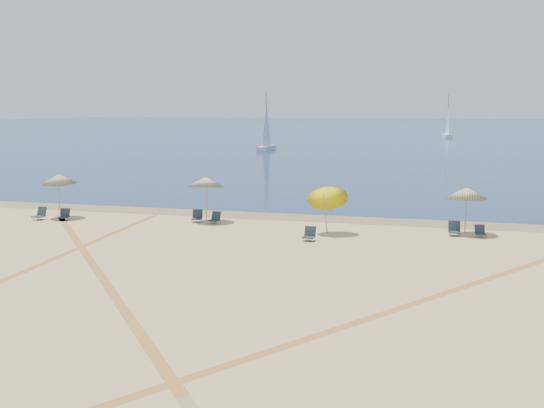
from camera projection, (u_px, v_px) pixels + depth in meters
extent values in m
plane|color=tan|center=(42.00, 379.00, 15.17)|extent=(160.00, 160.00, 0.00)
plane|color=#0C2151|center=(427.00, 127.00, 229.72)|extent=(500.00, 500.00, 0.00)
plane|color=olive|center=(290.00, 216.00, 38.06)|extent=(500.00, 500.00, 0.00)
cylinder|color=gray|center=(59.00, 197.00, 37.57)|extent=(0.05, 0.19, 2.39)
cone|color=#FFF1CA|center=(59.00, 179.00, 37.48)|extent=(1.96, 1.99, 0.66)
sphere|color=gray|center=(59.00, 174.00, 37.44)|extent=(0.08, 0.08, 0.08)
cylinder|color=gray|center=(207.00, 200.00, 36.47)|extent=(0.05, 0.28, 2.36)
cone|color=#FFF1CA|center=(206.00, 182.00, 36.22)|extent=(2.13, 2.18, 0.75)
sphere|color=gray|center=(206.00, 176.00, 36.18)|extent=(0.08, 0.08, 0.08)
cylinder|color=gray|center=(325.00, 214.00, 32.28)|extent=(0.05, 1.19, 2.18)
cone|color=yellow|center=(327.00, 193.00, 32.62)|extent=(2.05, 2.07, 1.45)
sphere|color=gray|center=(327.00, 188.00, 32.57)|extent=(0.08, 0.08, 0.08)
cylinder|color=gray|center=(466.00, 212.00, 32.71)|extent=(0.05, 0.05, 2.22)
cone|color=#FFF1CA|center=(466.00, 193.00, 32.57)|extent=(2.01, 2.01, 0.55)
sphere|color=gray|center=(467.00, 187.00, 32.53)|extent=(0.08, 0.08, 0.08)
cube|color=#1C232C|center=(39.00, 216.00, 36.90)|extent=(0.66, 0.66, 0.05)
cube|color=#1C232C|center=(42.00, 211.00, 37.13)|extent=(0.61, 0.29, 0.53)
cylinder|color=#A5A5AD|center=(33.00, 218.00, 36.80)|extent=(0.03, 0.03, 0.19)
cylinder|color=#A5A5AD|center=(40.00, 219.00, 36.62)|extent=(0.03, 0.03, 0.19)
cube|color=#1C232C|center=(64.00, 217.00, 36.73)|extent=(0.62, 0.62, 0.05)
cube|color=#1C232C|center=(65.00, 212.00, 36.96)|extent=(0.56, 0.29, 0.48)
cylinder|color=#A5A5AD|center=(58.00, 219.00, 36.58)|extent=(0.02, 0.02, 0.18)
cylinder|color=#A5A5AD|center=(65.00, 219.00, 36.54)|extent=(0.02, 0.02, 0.18)
cube|color=#1C232C|center=(197.00, 219.00, 36.16)|extent=(0.67, 0.67, 0.05)
cube|color=#1C232C|center=(198.00, 214.00, 36.39)|extent=(0.59, 0.33, 0.49)
cylinder|color=#A5A5AD|center=(192.00, 221.00, 35.98)|extent=(0.02, 0.02, 0.18)
cylinder|color=#A5A5AD|center=(200.00, 221.00, 35.97)|extent=(0.02, 0.02, 0.18)
cube|color=#1C232C|center=(214.00, 220.00, 35.70)|extent=(0.60, 0.60, 0.05)
cube|color=#1C232C|center=(216.00, 216.00, 35.90)|extent=(0.55, 0.27, 0.47)
cylinder|color=#A5A5AD|center=(209.00, 222.00, 35.62)|extent=(0.02, 0.02, 0.17)
cylinder|color=#A5A5AD|center=(216.00, 223.00, 35.44)|extent=(0.02, 0.02, 0.17)
cube|color=#1C232C|center=(309.00, 237.00, 30.99)|extent=(0.58, 0.58, 0.05)
cube|color=#1C232C|center=(310.00, 231.00, 31.21)|extent=(0.56, 0.23, 0.49)
cylinder|color=#A5A5AD|center=(303.00, 240.00, 30.88)|extent=(0.02, 0.02, 0.18)
cylinder|color=#A5A5AD|center=(312.00, 240.00, 30.74)|extent=(0.02, 0.02, 0.18)
cube|color=#1C232C|center=(455.00, 232.00, 32.24)|extent=(0.63, 0.63, 0.05)
cube|color=#1C232C|center=(454.00, 226.00, 32.48)|extent=(0.59, 0.27, 0.51)
cylinder|color=#A5A5AD|center=(450.00, 235.00, 32.09)|extent=(0.03, 0.03, 0.19)
cylinder|color=#A5A5AD|center=(459.00, 235.00, 32.01)|extent=(0.03, 0.03, 0.19)
cube|color=#1C232C|center=(480.00, 234.00, 31.89)|extent=(0.55, 0.55, 0.04)
cube|color=#1C232C|center=(480.00, 229.00, 32.10)|extent=(0.51, 0.25, 0.43)
cylinder|color=#A5A5AD|center=(476.00, 236.00, 31.76)|extent=(0.02, 0.02, 0.16)
cylinder|color=#A5A5AD|center=(485.00, 236.00, 31.72)|extent=(0.02, 0.02, 0.16)
cube|color=white|center=(266.00, 148.00, 98.99)|extent=(1.55, 5.91, 0.64)
cylinder|color=gray|center=(266.00, 120.00, 98.39)|extent=(0.13, 0.13, 8.58)
cube|color=white|center=(447.00, 136.00, 143.24)|extent=(2.54, 6.37, 0.68)
cylinder|color=gray|center=(448.00, 116.00, 142.61)|extent=(0.14, 0.14, 9.01)
plane|color=tan|center=(36.00, 266.00, 25.99)|extent=(29.99, 29.99, 0.00)
plane|color=tan|center=(50.00, 260.00, 27.05)|extent=(29.99, 29.99, 0.00)
plane|color=tan|center=(377.00, 316.00, 19.77)|extent=(38.65, 38.65, 0.00)
plane|color=tan|center=(399.00, 309.00, 20.50)|extent=(38.65, 38.65, 0.00)
plane|color=tan|center=(94.00, 267.00, 25.93)|extent=(39.37, 39.37, 0.00)
plane|color=tan|center=(90.00, 261.00, 26.93)|extent=(39.37, 39.37, 0.00)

